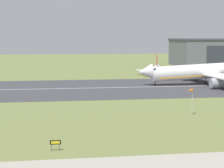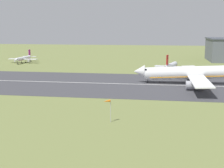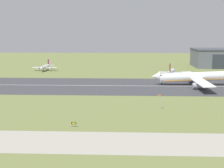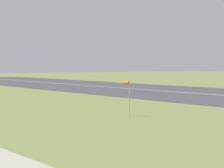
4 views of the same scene
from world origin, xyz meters
name	(u,v)px [view 4 (image 4 of 4)]	position (x,y,z in m)	size (l,w,h in m)	color
ground_plane	(36,112)	(0.00, 62.67, 0.00)	(686.20, 686.20, 0.00)	olive
windsock_pole	(124,85)	(15.09, 71.65, 5.14)	(1.82, 1.62, 5.82)	#B7B7BC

